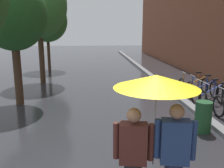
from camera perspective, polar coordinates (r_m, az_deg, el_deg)
kerb_strip at (r=13.24m, az=10.59°, el=0.71°), size 0.30×36.00×0.12m
street_tree_1 at (r=9.48m, az=-22.03°, el=14.82°), size 2.34×2.34×4.58m
street_tree_2 at (r=13.14m, az=-16.69°, el=17.09°), size 2.79×2.79×5.52m
street_tree_3 at (r=17.22m, az=-14.85°, el=13.93°), size 2.66×2.66×4.65m
parked_bicycle_4 at (r=9.28m, az=23.20°, el=-3.18°), size 1.10×0.73×0.96m
parked_bicycle_5 at (r=9.78m, az=21.51°, el=-2.26°), size 1.13×0.78×0.96m
parked_bicycle_6 at (r=10.58m, az=20.17°, el=-1.08°), size 1.10×0.73×0.96m
parked_bicycle_7 at (r=11.17m, az=18.28°, el=-0.25°), size 1.10×0.74×0.96m
couple_under_umbrella at (r=3.55m, az=9.93°, el=-8.96°), size 1.18×1.18×2.13m
litter_bin at (r=7.12m, az=20.38°, el=-7.15°), size 0.44×0.44×0.85m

